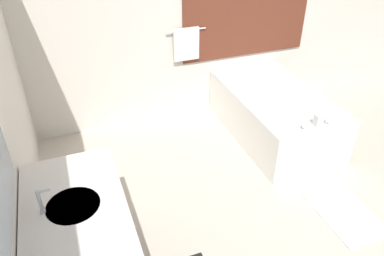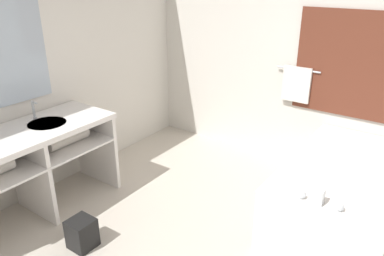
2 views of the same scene
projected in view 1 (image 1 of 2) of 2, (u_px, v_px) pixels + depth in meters
name	position (u px, v px, depth m)	size (l,w,h in m)	color
ground_plane	(297.00, 221.00, 3.45)	(16.00, 16.00, 0.00)	beige
wall_back_with_blinds	(209.00, 9.00, 4.46)	(7.40, 0.13, 2.70)	silver
vanity_counter	(84.00, 255.00, 2.37)	(0.67, 1.60, 0.86)	white
sink_faucet	(41.00, 202.00, 2.32)	(0.09, 0.04, 0.18)	silver
bathtub	(274.00, 112.00, 4.48)	(0.95, 1.70, 0.69)	white
bath_mat	(343.00, 212.00, 3.52)	(0.47, 0.75, 0.02)	white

